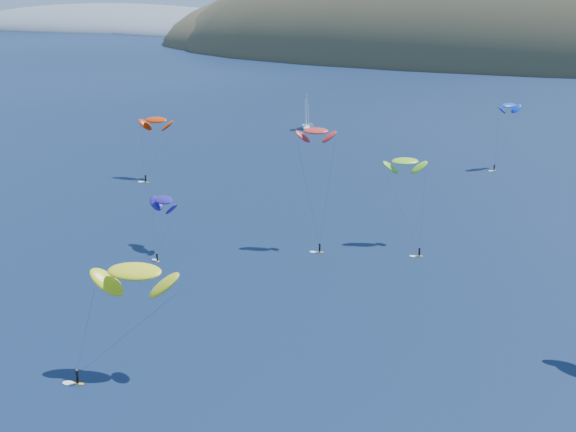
# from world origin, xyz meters

# --- Properties ---
(headland) EXTENTS (460.00, 250.00, 60.00)m
(headland) POSITION_xyz_m (-445.26, 750.08, -3.36)
(headland) COLOR slate
(headland) RESTS_ON ground
(sailboat) EXTENTS (10.43, 9.87, 12.47)m
(sailboat) POSITION_xyz_m (-52.13, 215.71, 0.99)
(sailboat) COLOR silver
(sailboat) RESTS_ON ground
(kitesurfer_1) EXTENTS (9.73, 9.90, 18.27)m
(kitesurfer_1) POSITION_xyz_m (-65.64, 132.00, 15.60)
(kitesurfer_1) COLOR #F4AA1B
(kitesurfer_1) RESTS_ON ground
(kitesurfer_2) EXTENTS (12.42, 11.14, 17.48)m
(kitesurfer_2) POSITION_xyz_m (-11.90, 31.43, 14.25)
(kitesurfer_2) COLOR #F4AA1B
(kitesurfer_2) RESTS_ON ground
(kitesurfer_3) EXTENTS (10.72, 12.46, 19.05)m
(kitesurfer_3) POSITION_xyz_m (9.43, 100.22, 16.68)
(kitesurfer_3) COLOR #F4AA1B
(kitesurfer_3) RESTS_ON ground
(kitesurfer_4) EXTENTS (7.69, 10.09, 19.98)m
(kitesurfer_4) POSITION_xyz_m (21.98, 177.06, 17.81)
(kitesurfer_4) COLOR #F4AA1B
(kitesurfer_4) RESTS_ON ground
(kitesurfer_9) EXTENTS (8.26, 8.57, 25.32)m
(kitesurfer_9) POSITION_xyz_m (-6.92, 92.35, 23.12)
(kitesurfer_9) COLOR #F4AA1B
(kitesurfer_9) RESTS_ON ground
(kitesurfer_10) EXTENTS (9.14, 12.37, 12.17)m
(kitesurfer_10) POSITION_xyz_m (-34.28, 79.19, 9.83)
(kitesurfer_10) COLOR #F4AA1B
(kitesurfer_10) RESTS_ON ground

